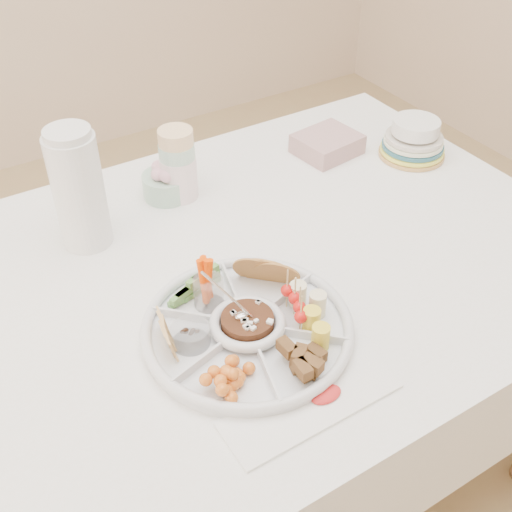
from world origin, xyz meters
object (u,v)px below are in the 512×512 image
party_tray (247,326)px  thermos (78,188)px  dining_table (238,386)px  plate_stack (414,137)px

party_tray → thermos: thermos is taller
dining_table → party_tray: size_ratio=4.00×
dining_table → plate_stack: size_ratio=8.91×
party_tray → thermos: size_ratio=1.39×
party_tray → dining_table: bearing=66.6°
party_tray → plate_stack: bearing=25.2°
dining_table → thermos: bearing=132.4°
thermos → plate_stack: size_ratio=1.60×
thermos → plate_stack: bearing=-6.5°
dining_table → party_tray: party_tray is taller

